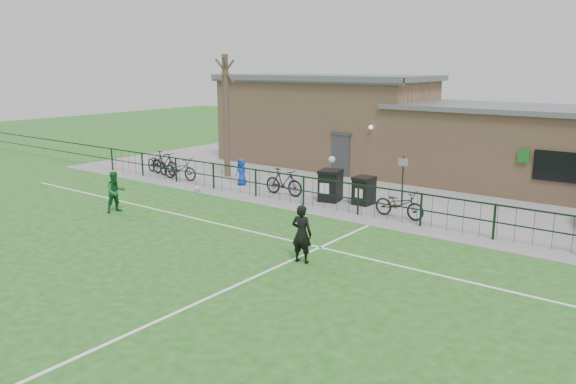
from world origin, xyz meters
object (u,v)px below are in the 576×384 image
Objects in this scene: wheelie_bin_left at (331,186)px; bicycle_e at (399,204)px; sign_post at (403,181)px; spectator_child at (241,172)px; bicycle_c at (180,169)px; bicycle_d at (284,182)px; bicycle_b at (164,163)px; wheelie_bin_right at (364,192)px; bicycle_a at (157,163)px; bare_tree at (226,117)px; outfield_player at (116,192)px; ball_ground at (197,189)px.

wheelie_bin_left is 0.62× the size of bicycle_e.
sign_post is 7.76m from spectator_child.
bicycle_c is at bearing 171.77° from wheelie_bin_left.
spectator_child is (-2.84, 0.46, 0.05)m from bicycle_d.
bicycle_d is at bearing 176.13° from wheelie_bin_left.
spectator_child is (-7.70, -0.92, -0.38)m from sign_post.
spectator_child is (3.25, 0.86, 0.10)m from bicycle_c.
wheelie_bin_left reaches higher than bicycle_b.
bicycle_b reaches higher than bicycle_c.
bicycle_a reaches higher than wheelie_bin_right.
sign_post is (9.69, -0.24, -1.98)m from bare_tree.
outfield_player is (4.77, -6.00, 0.22)m from bicycle_a.
sign_post is at bearing 30.05° from wheelie_bin_right.
wheelie_bin_right is 0.52× the size of bicycle_b.
bicycle_c is (-1.26, -2.02, -2.45)m from bare_tree.
wheelie_bin_left is 10.36m from bicycle_a.
bicycle_b is at bearing -81.37° from bicycle_a.
spectator_child reaches higher than bicycle_a.
bare_tree is at bearing 156.26° from wheelie_bin_left.
bicycle_b is (-12.47, -1.44, -0.40)m from sign_post.
bicycle_e is 1.24× the size of outfield_player.
bicycle_e is (13.80, -0.31, -0.03)m from bicycle_a.
bare_tree is 5.77× the size of wheelie_bin_right.
wheelie_bin_right is at bearing -83.69° from bicycle_b.
bicycle_b is at bearing 72.41° from bicycle_c.
wheelie_bin_left is (6.97, -1.26, -2.38)m from bare_tree.
bicycle_e reaches higher than ball_ground.
bicycle_b is 4.38m from ball_ground.
bare_tree is at bearing 110.70° from ball_ground.
bicycle_d is 1.22× the size of outfield_player.
bicycle_d is (-2.14, -0.36, -0.03)m from wheelie_bin_left.
bicycle_b is 0.99× the size of bicycle_c.
spectator_child reaches higher than bicycle_d.
sign_post is 13.15m from bicycle_a.
bicycle_e is at bearing -44.50° from outfield_player.
bare_tree reaches higher than bicycle_d.
spectator_child is (-8.43, 0.78, 0.11)m from bicycle_e.
wheelie_bin_left reaches higher than bicycle_e.
bicycle_d is 6.94m from outfield_player.
bicycle_d reaches higher than bicycle_e.
bicycle_d reaches higher than wheelie_bin_right.
bicycle_a is at bearing 90.11° from bicycle_e.
bicycle_c is 6.22m from outfield_player.
sign_post is 1.03× the size of bicycle_e.
wheelie_bin_right is at bearing 4.93° from spectator_child.
outfield_player is at bearing -79.70° from bare_tree.
bicycle_a is 8.21m from bicycle_d.
bare_tree reaches higher than outfield_player.
bicycle_d is at bearing -87.05° from bicycle_b.
sign_post is at bearing 24.59° from bicycle_e.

